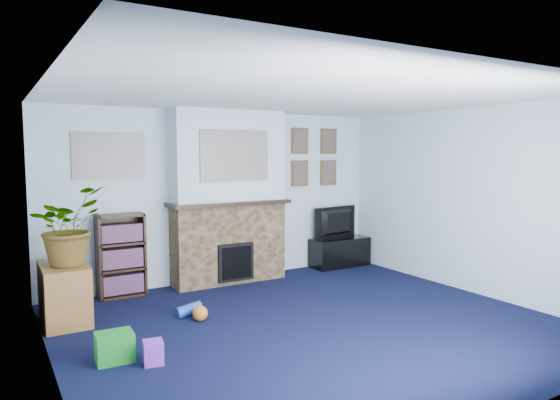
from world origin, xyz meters
TOP-DOWN VIEW (x-y plane):
  - floor at (0.00, 0.00)m, footprint 5.00×4.50m
  - ceiling at (0.00, 0.00)m, footprint 5.00×4.50m
  - wall_back at (0.00, 2.25)m, footprint 5.00×0.04m
  - wall_front at (0.00, -2.25)m, footprint 5.00×0.04m
  - wall_left at (-2.50, 0.00)m, footprint 0.04×4.50m
  - wall_right at (2.50, 0.00)m, footprint 0.04×4.50m
  - chimney_breast at (0.00, 2.05)m, footprint 1.72×0.50m
  - collage_main at (0.00, 1.84)m, footprint 1.00×0.03m
  - collage_left at (-1.55, 2.23)m, footprint 0.90×0.03m
  - portrait_tl at (1.30, 2.23)m, footprint 0.30×0.03m
  - portrait_tr at (1.85, 2.23)m, footprint 0.30×0.03m
  - portrait_bl at (1.30, 2.23)m, footprint 0.30×0.03m
  - portrait_br at (1.85, 2.23)m, footprint 0.30×0.03m
  - tv_stand at (1.94, 2.03)m, footprint 0.96×0.41m
  - television at (1.94, 2.05)m, footprint 0.87×0.23m
  - bookshelf at (-1.48, 2.11)m, footprint 0.58×0.28m
  - sideboard at (-2.24, 1.42)m, footprint 0.45×0.81m
  - potted_plant at (-2.19, 1.37)m, footprint 0.99×0.99m
  - mantel_clock at (0.01, 2.00)m, footprint 0.09×0.06m
  - mantel_candle at (0.36, 2.00)m, footprint 0.04×0.04m
  - mantel_teddy at (-0.55, 2.00)m, footprint 0.13×0.13m
  - mantel_can at (0.76, 2.00)m, footprint 0.06×0.06m
  - green_crate at (-2.01, 0.10)m, footprint 0.33×0.27m
  - toy_ball at (-0.98, 0.70)m, footprint 0.17×0.17m
  - toy_block at (-1.74, -0.13)m, footprint 0.19×0.19m
  - toy_tube at (-1.02, 0.92)m, footprint 0.29×0.13m

SIDE VIEW (x-z plane):
  - floor at x=0.00m, z-range -0.01..0.01m
  - toy_tube at x=-1.02m, z-range -0.01..0.15m
  - toy_ball at x=-0.98m, z-range 0.01..0.17m
  - toy_block at x=-1.74m, z-range 0.01..0.21m
  - green_crate at x=-2.01m, z-range 0.01..0.27m
  - tv_stand at x=1.94m, z-range 0.00..0.45m
  - sideboard at x=-2.24m, z-range 0.03..0.67m
  - bookshelf at x=-1.48m, z-range -0.02..1.03m
  - television at x=1.94m, z-range 0.46..0.96m
  - potted_plant at x=-2.19m, z-range 0.63..1.47m
  - chimney_breast at x=0.00m, z-range -0.02..2.38m
  - wall_back at x=0.00m, z-range 0.00..2.40m
  - wall_front at x=0.00m, z-range 0.00..2.40m
  - wall_left at x=-2.50m, z-range 0.00..2.40m
  - wall_right at x=2.50m, z-range 0.00..2.40m
  - mantel_can at x=0.76m, z-range 1.15..1.27m
  - mantel_teddy at x=-0.55m, z-range 1.15..1.28m
  - mantel_clock at x=0.01m, z-range 1.15..1.29m
  - mantel_candle at x=0.36m, z-range 1.16..1.30m
  - portrait_bl at x=1.30m, z-range 1.30..1.70m
  - portrait_br at x=1.85m, z-range 1.30..1.70m
  - collage_left at x=-1.55m, z-range 1.49..2.07m
  - collage_main at x=0.00m, z-range 1.44..2.12m
  - portrait_tl at x=1.30m, z-range 1.80..2.20m
  - portrait_tr at x=1.85m, z-range 1.80..2.20m
  - ceiling at x=0.00m, z-range 2.40..2.40m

